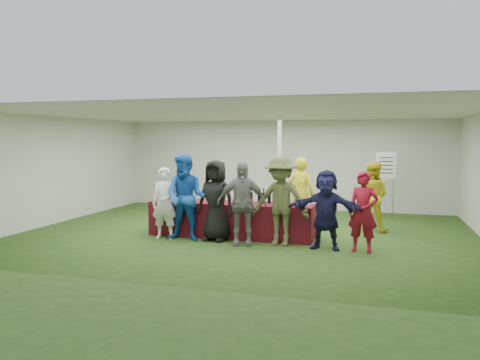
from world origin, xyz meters
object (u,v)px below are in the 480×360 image
(staff_pourer, at_px, (301,194))
(staff_back, at_px, (372,196))
(customer_6, at_px, (363,212))
(customer_2, at_px, (216,200))
(wine_list_sign, at_px, (386,170))
(serving_table, at_px, (231,220))
(dump_bucket, at_px, (300,202))
(customer_5, at_px, (326,210))
(customer_1, at_px, (186,197))
(customer_3, at_px, (242,203))
(customer_0, at_px, (165,203))
(customer_4, at_px, (280,201))

(staff_pourer, relative_size, staff_back, 1.06)
(staff_back, bearing_deg, customer_6, 98.91)
(customer_2, bearing_deg, wine_list_sign, 55.46)
(serving_table, height_order, staff_back, staff_back)
(dump_bucket, bearing_deg, customer_6, -18.23)
(serving_table, height_order, customer_6, customer_6)
(serving_table, height_order, customer_5, customer_5)
(staff_back, distance_m, customer_2, 3.71)
(dump_bucket, height_order, customer_1, customer_1)
(customer_3, bearing_deg, customer_1, 161.17)
(serving_table, distance_m, customer_3, 0.96)
(customer_0, xyz_separation_m, customer_5, (3.41, 0.00, 0.00))
(dump_bucket, distance_m, customer_1, 2.37)
(customer_1, distance_m, customer_3, 1.24)
(staff_pourer, height_order, customer_0, staff_pourer)
(wine_list_sign, relative_size, customer_4, 1.00)
(dump_bucket, bearing_deg, customer_1, -169.88)
(staff_pourer, bearing_deg, customer_4, 99.22)
(dump_bucket, distance_m, wine_list_sign, 3.81)
(staff_pourer, bearing_deg, staff_back, -151.64)
(staff_back, xyz_separation_m, customer_4, (-1.74, -2.04, 0.09))
(customer_2, bearing_deg, customer_5, 5.93)
(customer_2, bearing_deg, dump_bucket, 17.13)
(staff_back, xyz_separation_m, customer_1, (-3.74, -2.15, 0.10))
(serving_table, relative_size, customer_3, 2.13)
(customer_3, distance_m, customer_4, 0.78)
(staff_back, relative_size, customer_2, 0.96)
(dump_bucket, xyz_separation_m, customer_6, (1.26, -0.42, -0.07))
(customer_6, bearing_deg, staff_back, 95.28)
(staff_back, height_order, customer_3, customer_3)
(wine_list_sign, xyz_separation_m, staff_pourer, (-1.91, -2.01, -0.46))
(dump_bucket, bearing_deg, customer_4, -138.72)
(serving_table, relative_size, customer_5, 2.33)
(serving_table, xyz_separation_m, staff_back, (2.94, 1.52, 0.44))
(serving_table, relative_size, wine_list_sign, 2.00)
(staff_pourer, bearing_deg, customer_1, 54.06)
(staff_pourer, xyz_separation_m, customer_3, (-0.91, -1.84, -0.01))
(customer_3, bearing_deg, dump_bucket, 8.63)
(serving_table, distance_m, customer_1, 1.15)
(customer_5, relative_size, customer_6, 1.01)
(wine_list_sign, xyz_separation_m, customer_5, (-1.16, -3.73, -0.54))
(staff_back, bearing_deg, customer_2, 44.67)
(staff_pourer, bearing_deg, customer_2, 60.32)
(customer_5, bearing_deg, staff_back, 71.96)
(staff_pourer, relative_size, customer_6, 1.12)
(wine_list_sign, height_order, customer_5, wine_list_sign)
(dump_bucket, relative_size, staff_pourer, 0.13)
(staff_pourer, relative_size, customer_3, 1.02)
(staff_back, height_order, customer_4, customer_4)
(staff_back, xyz_separation_m, customer_0, (-4.24, -2.11, -0.05))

